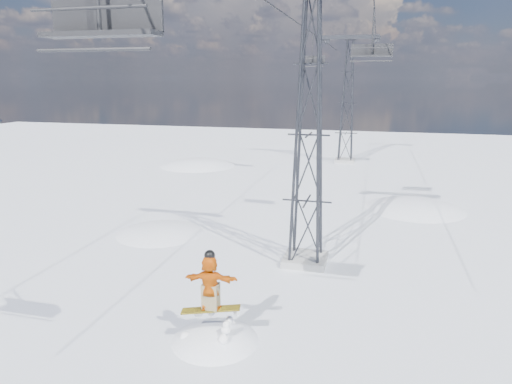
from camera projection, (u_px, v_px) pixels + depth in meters
ground at (231, 373)px, 12.27m from camera, size 120.00×120.00×0.00m
snow_terrain at (257, 305)px, 35.71m from camera, size 39.00×37.00×22.00m
lift_tower_near at (309, 136)px, 18.27m from camera, size 5.20×1.80×11.43m
lift_tower_far at (347, 103)px, 41.75m from camera, size 5.20×1.80×11.43m
haul_cables at (338, 25)px, 27.76m from camera, size 4.46×51.00×0.06m
lift_chair_near at (101, 20)px, 7.96m from camera, size 2.18×0.63×2.71m
lift_chair_mid at (372, 51)px, 21.35m from camera, size 1.94×0.56×2.40m
lift_chair_far at (312, 60)px, 33.48m from camera, size 1.88×0.54×2.33m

